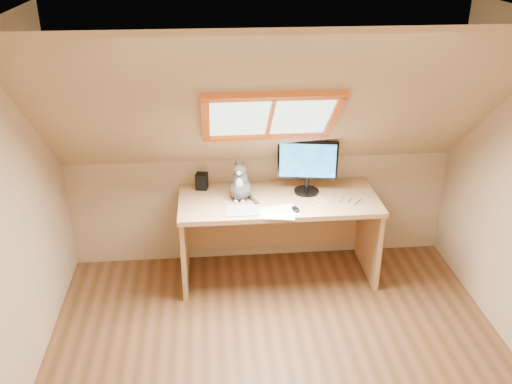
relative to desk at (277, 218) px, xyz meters
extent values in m
cube|color=tan|center=(-0.12, 0.30, -0.05)|extent=(3.50, 0.02, 1.00)
cube|color=silver|center=(-0.12, -2.23, 1.85)|extent=(3.50, 1.95, 0.02)
cube|color=tan|center=(-0.12, -0.48, 1.15)|extent=(3.50, 1.56, 1.41)
cube|color=#B2E0CC|center=(-0.12, -0.40, 1.08)|extent=(0.90, 0.53, 0.48)
cube|color=#CF5813|center=(-0.12, -0.40, 1.08)|extent=(1.02, 0.64, 0.59)
cube|color=tan|center=(0.00, -0.07, 0.21)|extent=(1.72, 0.75, 0.04)
cube|color=tan|center=(-0.83, -0.07, -0.18)|extent=(0.04, 0.68, 0.74)
cube|color=tan|center=(0.83, -0.07, -0.18)|extent=(0.04, 0.68, 0.74)
cube|color=tan|center=(0.00, 0.27, -0.18)|extent=(1.62, 0.03, 0.52)
cylinder|color=black|center=(0.26, 0.02, 0.24)|extent=(0.22, 0.22, 0.02)
cylinder|color=black|center=(0.26, 0.02, 0.31)|extent=(0.04, 0.04, 0.12)
cube|color=black|center=(0.26, 0.02, 0.54)|extent=(0.52, 0.13, 0.34)
cube|color=#001ABA|center=(0.25, -0.01, 0.54)|extent=(0.47, 0.09, 0.30)
ellipsoid|color=#45403D|center=(-0.33, -0.04, 0.32)|extent=(0.23, 0.27, 0.17)
ellipsoid|color=#45403D|center=(-0.33, -0.06, 0.42)|extent=(0.15, 0.15, 0.19)
ellipsoid|color=silver|center=(-0.34, -0.11, 0.40)|extent=(0.07, 0.05, 0.11)
ellipsoid|color=#45403D|center=(-0.34, -0.10, 0.52)|extent=(0.12, 0.11, 0.10)
sphere|color=silver|center=(-0.34, -0.14, 0.51)|extent=(0.04, 0.04, 0.04)
cone|color=#45403D|center=(-0.37, -0.07, 0.57)|extent=(0.05, 0.05, 0.06)
cone|color=#45403D|center=(-0.30, -0.08, 0.57)|extent=(0.05, 0.05, 0.06)
cube|color=black|center=(-0.66, 0.18, 0.31)|extent=(0.12, 0.12, 0.15)
cube|color=#B2B2B7|center=(-0.32, -0.30, 0.24)|extent=(0.28, 0.20, 0.01)
ellipsoid|color=black|center=(0.11, -0.33, 0.25)|extent=(0.08, 0.11, 0.03)
cube|color=white|center=(-0.12, -0.33, 0.23)|extent=(0.33, 0.27, 0.00)
cube|color=white|center=(-0.12, -0.33, 0.24)|extent=(0.32, 0.24, 0.00)
camera|label=1|loc=(-0.60, -4.45, 2.36)|focal=40.00mm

